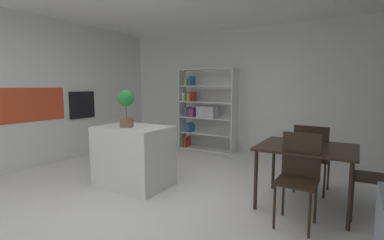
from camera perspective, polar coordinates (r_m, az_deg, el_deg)
The scene contains 12 objects.
ground_plane at distance 3.96m, azimuth -6.67°, elevation -15.03°, with size 9.47×9.47×0.00m, color silver.
back_partition at distance 6.45m, azimuth 10.45°, elevation 5.89°, with size 6.88×0.06×2.75m, color silver.
tall_cabinet_run_left at distance 6.07m, azimuth -30.68°, elevation 4.99°, with size 0.60×5.71×2.75m, color silver.
cabinet_niche_splashback at distance 5.78m, azimuth -29.63°, elevation 2.71°, with size 0.01×1.20×0.61m.
built_in_oven at distance 6.34m, azimuth -21.48°, elevation 2.91°, with size 0.06×0.60×0.56m.
kitchen_island at distance 4.29m, azimuth -11.76°, elevation -7.19°, with size 1.05×0.74×0.89m, color silver.
potted_plant_on_island at distance 4.12m, azimuth -13.27°, elevation 2.99°, with size 0.23×0.23×0.53m.
open_bookshelf at distance 6.49m, azimuth 2.20°, elevation 2.02°, with size 1.37×0.33×1.87m.
dining_table at distance 3.68m, azimuth 22.28°, elevation -6.08°, with size 1.10×0.92×0.76m.
dining_chair_far at distance 4.18m, azimuth 23.17°, elevation -6.17°, with size 0.46×0.43×0.95m.
dining_chair_near at distance 3.25m, azimuth 20.93°, elevation -9.64°, with size 0.41×0.42×0.97m.
dining_chair_window_side at distance 3.69m, azimuth 34.12°, elevation -8.69°, with size 0.43×0.43×0.93m.
Camera 1 is at (2.25, -2.91, 1.47)m, focal length 26.17 mm.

